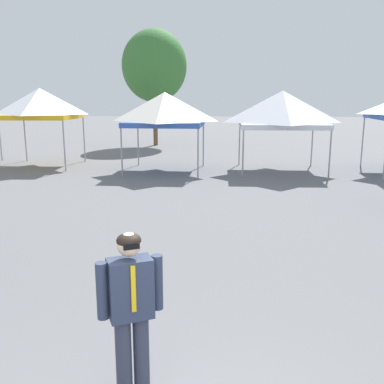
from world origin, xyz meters
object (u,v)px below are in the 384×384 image
(canopy_tent_behind_right, at_px, (40,104))
(person_foreground, at_px, (131,306))
(canopy_tent_behind_left, at_px, (165,109))
(tree_behind_tents_center, at_px, (154,66))
(canopy_tent_far_left, at_px, (282,109))

(canopy_tent_behind_right, height_order, person_foreground, canopy_tent_behind_right)
(canopy_tent_behind_left, relative_size, tree_behind_tents_center, 0.45)
(canopy_tent_behind_right, bearing_deg, tree_behind_tents_center, 68.33)
(canopy_tent_behind_right, height_order, tree_behind_tents_center, tree_behind_tents_center)
(canopy_tent_behind_left, distance_m, tree_behind_tents_center, 10.51)
(tree_behind_tents_center, bearing_deg, person_foreground, -80.97)
(canopy_tent_behind_left, relative_size, canopy_tent_far_left, 0.93)
(canopy_tent_behind_left, height_order, tree_behind_tents_center, tree_behind_tents_center)
(canopy_tent_far_left, relative_size, tree_behind_tents_center, 0.48)
(canopy_tent_behind_right, relative_size, canopy_tent_far_left, 0.99)
(canopy_tent_behind_right, distance_m, person_foreground, 16.75)
(person_foreground, distance_m, tree_behind_tents_center, 24.56)
(canopy_tent_far_left, distance_m, tree_behind_tents_center, 12.07)
(canopy_tent_behind_left, height_order, canopy_tent_far_left, canopy_tent_far_left)
(canopy_tent_behind_right, bearing_deg, canopy_tent_far_left, -3.25)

